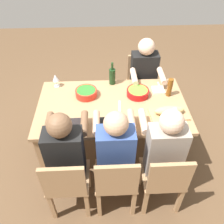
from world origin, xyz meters
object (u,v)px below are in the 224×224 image
at_px(diner_far_left, 164,149).
at_px(bread_loaf, 170,110).
at_px(serving_bowl_salad, 138,92).
at_px(napkin_stack, 158,90).
at_px(wine_bottle, 112,76).
at_px(chair_far_right, 67,183).
at_px(cutting_board, 169,114).
at_px(diner_far_right, 66,152).
at_px(diner_far_center, 115,151).
at_px(diner_near_left, 144,76).
at_px(chair_far_center, 116,181).
at_px(dining_table, 112,110).
at_px(wine_glass, 56,78).
at_px(chair_near_left, 141,82).
at_px(serving_bowl_greens, 86,92).
at_px(chair_far_left, 164,179).
at_px(beer_bottle, 170,87).

relative_size(diner_far_left, bread_loaf, 3.75).
height_order(serving_bowl_salad, napkin_stack, serving_bowl_salad).
height_order(diner_far_left, bread_loaf, diner_far_left).
bearing_deg(wine_bottle, chair_far_right, 68.39).
bearing_deg(cutting_board, diner_far_right, 21.72).
bearing_deg(wine_bottle, bread_loaf, 133.14).
bearing_deg(diner_far_center, cutting_board, -144.79).
bearing_deg(diner_near_left, chair_far_center, 72.16).
xyz_separation_m(dining_table, serving_bowl_salad, (-0.31, -0.16, 0.13)).
bearing_deg(chair_far_center, wine_glass, -61.03).
height_order(chair_near_left, diner_far_center, diner_far_center).
xyz_separation_m(chair_far_right, serving_bowl_greens, (-0.17, -0.97, 0.30)).
bearing_deg(cutting_board, diner_near_left, -80.61).
height_order(diner_near_left, wine_bottle, diner_near_left).
bearing_deg(serving_bowl_greens, chair_far_left, 127.39).
bearing_deg(diner_far_center, beer_bottle, -131.23).
height_order(chair_far_left, wine_bottle, wine_bottle).
bearing_deg(chair_near_left, napkin_stack, 100.47).
bearing_deg(wine_bottle, napkin_stack, 161.50).
bearing_deg(diner_near_left, beer_bottle, 113.59).
bearing_deg(cutting_board, chair_far_right, 29.84).
distance_m(diner_far_center, chair_far_left, 0.54).
relative_size(chair_far_right, wine_glass, 5.12).
distance_m(serving_bowl_salad, wine_bottle, 0.38).
relative_size(chair_far_right, serving_bowl_salad, 3.35).
relative_size(chair_far_right, bread_loaf, 2.66).
height_order(diner_near_left, cutting_board, diner_near_left).
bearing_deg(napkin_stack, wine_bottle, -18.50).
height_order(diner_far_center, wine_glass, diner_far_center).
relative_size(chair_far_right, wine_bottle, 2.93).
bearing_deg(diner_far_center, serving_bowl_salad, -111.59).
height_order(chair_far_center, diner_far_center, diner_far_center).
bearing_deg(diner_far_left, diner_near_left, -90.00).
relative_size(diner_near_left, chair_far_left, 1.41).
bearing_deg(diner_near_left, chair_far_right, 57.23).
distance_m(diner_near_left, beer_bottle, 0.54).
distance_m(dining_table, chair_far_center, 0.82).
height_order(chair_near_left, wine_bottle, wine_bottle).
height_order(diner_far_right, beer_bottle, diner_far_right).
relative_size(chair_far_center, chair_far_left, 1.00).
relative_size(chair_far_left, napkin_stack, 6.07).
distance_m(cutting_board, wine_bottle, 0.84).
distance_m(diner_far_right, chair_far_center, 0.54).
bearing_deg(diner_far_center, chair_far_right, 21.93).
height_order(dining_table, diner_far_center, diner_far_center).
height_order(chair_near_left, chair_far_left, same).
xyz_separation_m(chair_far_center, diner_far_left, (-0.46, -0.18, 0.21)).
distance_m(chair_far_right, chair_far_center, 0.46).
height_order(chair_far_center, diner_far_left, diner_far_left).
bearing_deg(serving_bowl_salad, serving_bowl_greens, -1.76).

